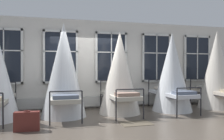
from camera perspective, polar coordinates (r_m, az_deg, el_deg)
ground at (r=7.16m, az=-4.90°, el=-11.04°), size 25.86×25.86×0.00m
back_wall_with_windows at (r=8.22m, az=-6.42°, el=1.46°), size 13.93×0.10×3.13m
window_bank at (r=8.11m, az=-6.29°, el=-1.89°), size 10.13×0.10×2.65m
cot_third at (r=6.89m, az=-11.90°, el=-0.29°), size 1.33×1.99×2.76m
cot_fourth at (r=7.26m, az=1.93°, el=-0.88°), size 1.33×1.99×2.59m
cot_fifth at (r=7.95m, az=14.71°, el=-0.69°), size 1.33×2.00×2.61m
cot_sixth at (r=9.01m, az=24.62°, el=-0.08°), size 1.33×2.00×2.77m
rug_fourth at (r=6.12m, az=5.94°, el=-13.06°), size 0.81×0.57×0.01m
suitcase_dark at (r=5.72m, az=-20.41°, el=-11.85°), size 0.57×0.24×0.47m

